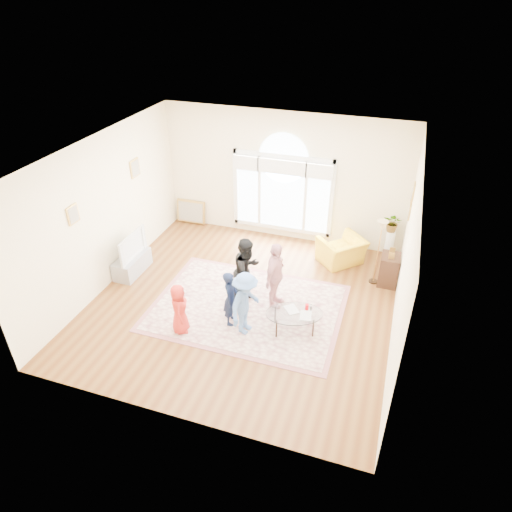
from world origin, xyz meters
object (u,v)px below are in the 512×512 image
(coffee_table, at_px, (294,314))
(armchair, at_px, (341,251))
(tv_console, at_px, (132,264))
(television, at_px, (129,245))
(area_rug, at_px, (247,307))

(coffee_table, height_order, armchair, armchair)
(coffee_table, xyz_separation_m, armchair, (0.45, 2.69, -0.09))
(tv_console, distance_m, television, 0.50)
(coffee_table, bearing_deg, area_rug, 141.08)
(area_rug, height_order, tv_console, tv_console)
(tv_console, bearing_deg, coffee_table, -11.27)
(area_rug, relative_size, coffee_table, 2.91)
(coffee_table, distance_m, armchair, 2.73)
(area_rug, xyz_separation_m, armchair, (1.51, 2.32, 0.30))
(tv_console, height_order, armchair, armchair)
(area_rug, relative_size, tv_console, 3.60)
(area_rug, height_order, coffee_table, coffee_table)
(television, xyz_separation_m, coffee_table, (3.96, -0.79, -0.31))
(tv_console, height_order, coffee_table, coffee_table)
(coffee_table, bearing_deg, television, 148.93)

